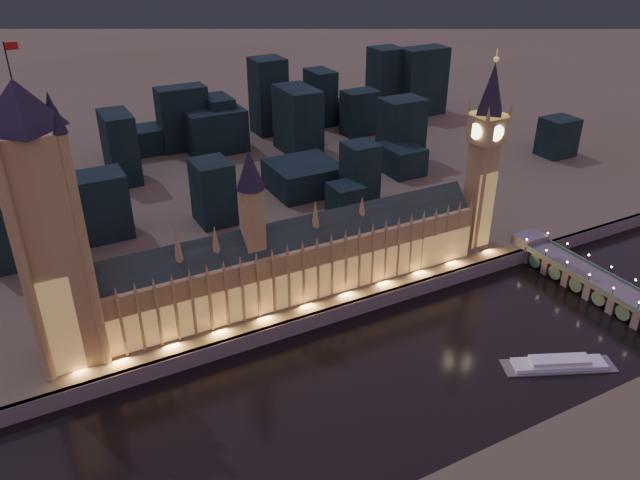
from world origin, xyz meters
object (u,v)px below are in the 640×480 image
river_boat (559,364)px  palace_of_westminster (292,261)px  victoria_tower (44,219)px  elizabeth_tower (486,141)px  westminster_bridge (598,286)px

river_boat → palace_of_westminster: bearing=130.2°
victoria_tower → elizabeth_tower: (218.00, -0.01, -4.42)m
elizabeth_tower → river_boat: 121.92m
westminster_bridge → palace_of_westminster: bearing=155.3°
river_boat → westminster_bridge: bearing=27.6°
victoria_tower → westminster_bridge: 262.04m
victoria_tower → river_boat: victoria_tower is taller
elizabeth_tower → river_boat: (-33.10, -96.72, -66.45)m
victoria_tower → river_boat: bearing=-27.6°
palace_of_westminster → victoria_tower: 113.09m
westminster_bridge → river_boat: bearing=-152.4°
victoria_tower → river_boat: 220.38m
palace_of_westminster → elizabeth_tower: (114.71, 0.18, 41.64)m
palace_of_westminster → elizabeth_tower: 122.04m
victoria_tower → elizabeth_tower: 218.04m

